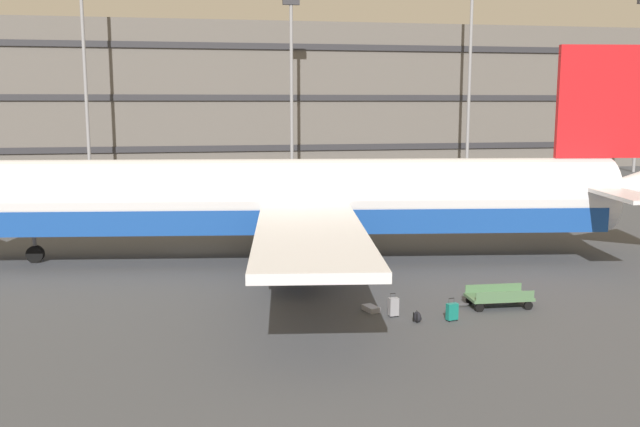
# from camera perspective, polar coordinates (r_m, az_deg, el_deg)

# --- Properties ---
(ground_plane) EXTENTS (600.00, 600.00, 0.00)m
(ground_plane) POSITION_cam_1_polar(r_m,az_deg,el_deg) (39.59, -10.10, -3.37)
(ground_plane) COLOR #424449
(terminal_structure) EXTENTS (178.94, 16.38, 17.76)m
(terminal_structure) POSITION_cam_1_polar(r_m,az_deg,el_deg) (92.09, -10.42, 9.17)
(terminal_structure) COLOR #605B56
(terminal_structure) RESTS_ON ground_plane
(airliner) EXTENTS (41.35, 33.49, 11.36)m
(airliner) POSITION_cam_1_polar(r_m,az_deg,el_deg) (37.46, -2.19, 1.11)
(airliner) COLOR silver
(airliner) RESTS_ON ground_plane
(light_mast_center_left) EXTENTS (1.80, 0.50, 26.48)m
(light_mast_center_left) POSITION_cam_1_polar(r_m,az_deg,el_deg) (77.89, -18.60, 13.42)
(light_mast_center_left) COLOR gray
(light_mast_center_left) RESTS_ON ground_plane
(light_mast_center_right) EXTENTS (1.80, 0.50, 19.30)m
(light_mast_center_right) POSITION_cam_1_polar(r_m,az_deg,el_deg) (77.68, -2.32, 11.15)
(light_mast_center_right) COLOR gray
(light_mast_center_right) RESTS_ON ground_plane
(light_mast_right) EXTENTS (1.80, 0.50, 26.66)m
(light_mast_right) POSITION_cam_1_polar(r_m,az_deg,el_deg) (83.21, 12.09, 13.43)
(light_mast_right) COLOR gray
(light_mast_right) RESTS_ON ground_plane
(light_mast_far_right) EXTENTS (1.80, 0.50, 20.37)m
(light_mast_far_right) POSITION_cam_1_polar(r_m,az_deg,el_deg) (93.15, 24.46, 10.35)
(light_mast_far_right) COLOR gray
(light_mast_far_right) RESTS_ON ground_plane
(suitcase_black) EXTENTS (0.41, 0.31, 0.93)m
(suitcase_black) POSITION_cam_1_polar(r_m,az_deg,el_deg) (28.21, 5.96, -7.50)
(suitcase_black) COLOR gray
(suitcase_black) RESTS_ON ground_plane
(suitcase_red) EXTENTS (0.65, 0.87, 0.21)m
(suitcase_red) POSITION_cam_1_polar(r_m,az_deg,el_deg) (28.93, 4.13, -7.67)
(suitcase_red) COLOR gray
(suitcase_red) RESTS_ON ground_plane
(suitcase_small) EXTENTS (0.49, 0.33, 0.89)m
(suitcase_small) POSITION_cam_1_polar(r_m,az_deg,el_deg) (28.02, 10.62, -7.79)
(suitcase_small) COLOR #147266
(suitcase_small) RESTS_ON ground_plane
(backpack_scuffed) EXTENTS (0.39, 0.42, 0.48)m
(backpack_scuffed) POSITION_cam_1_polar(r_m,az_deg,el_deg) (27.67, 7.88, -8.29)
(backpack_scuffed) COLOR black
(backpack_scuffed) RESTS_ON ground_plane
(baggage_cart) EXTENTS (3.32, 1.39, 0.82)m
(baggage_cart) POSITION_cam_1_polar(r_m,az_deg,el_deg) (30.24, 14.25, -6.56)
(baggage_cart) COLOR #4C724C
(baggage_cart) RESTS_ON ground_plane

